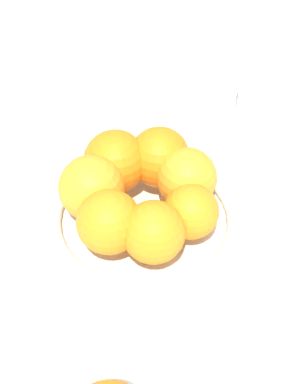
# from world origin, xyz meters

# --- Properties ---
(ground_plane) EXTENTS (4.00, 4.00, 0.00)m
(ground_plane) POSITION_xyz_m (0.00, 0.00, 0.00)
(ground_plane) COLOR white
(fruit_bowl) EXTENTS (0.24, 0.24, 0.03)m
(fruit_bowl) POSITION_xyz_m (0.00, 0.00, 0.02)
(fruit_bowl) COLOR silver
(fruit_bowl) RESTS_ON ground_plane
(orange_pile) EXTENTS (0.20, 0.20, 0.08)m
(orange_pile) POSITION_xyz_m (-0.01, -0.01, 0.07)
(orange_pile) COLOR orange
(orange_pile) RESTS_ON fruit_bowl
(drinking_glass) EXTENTS (0.07, 0.07, 0.09)m
(drinking_glass) POSITION_xyz_m (-0.22, 0.19, 0.05)
(drinking_glass) COLOR white
(drinking_glass) RESTS_ON ground_plane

